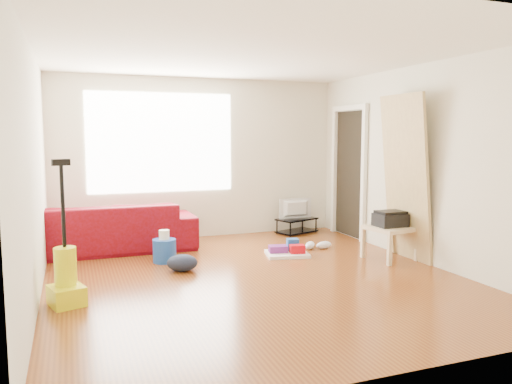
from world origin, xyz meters
name	(u,v)px	position (x,y,z in m)	size (l,w,h in m)	color
room	(256,167)	(0.07, 0.15, 1.25)	(4.51, 5.01, 2.51)	#663013
sofa	(111,251)	(-1.42, 1.95, 0.00)	(2.31, 0.90, 0.68)	#570305
tv_stand	(297,225)	(1.56, 2.22, 0.13)	(0.74, 0.57, 0.25)	black
tv	(297,209)	(1.56, 2.22, 0.41)	(0.57, 0.07, 0.33)	black
side_table	(390,232)	(1.95, 0.20, 0.37)	(0.61, 0.61, 0.43)	#DBB68F
printer	(390,219)	(1.95, 0.20, 0.53)	(0.39, 0.30, 0.20)	black
bucket	(165,262)	(-0.84, 1.07, 0.00)	(0.30, 0.30, 0.30)	#1948AB
toilet_paper	(164,246)	(-0.84, 1.06, 0.21)	(0.13, 0.13, 0.12)	white
cleaning_tray	(288,251)	(0.79, 0.86, 0.06)	(0.63, 0.54, 0.20)	white
backpack	(182,271)	(-0.71, 0.57, 0.00)	(0.36, 0.29, 0.20)	black
sneakers	(317,245)	(1.34, 1.06, 0.05)	(0.46, 0.27, 0.11)	white
vacuum	(66,278)	(-2.00, -0.21, 0.26)	(0.38, 0.40, 1.39)	#DAD70C
door_panel	(403,259)	(2.13, 0.15, 0.00)	(0.04, 0.86, 2.14)	#A28350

